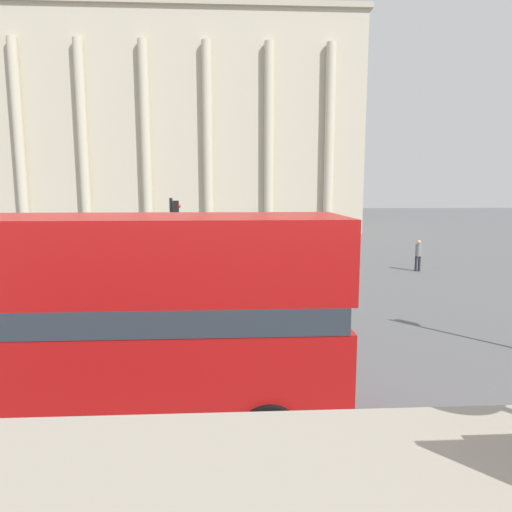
{
  "coord_description": "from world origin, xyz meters",
  "views": [
    {
      "loc": [
        -0.24,
        -2.57,
        4.5
      ],
      "look_at": [
        0.72,
        15.41,
        1.81
      ],
      "focal_mm": 32.0,
      "sensor_mm": 36.0,
      "label": 1
    }
  ],
  "objects_px": {
    "plaza_building_left": "(185,131)",
    "pedestrian_grey": "(418,253)",
    "double_decker_bus": "(28,315)",
    "pedestrian_red": "(186,269)",
    "traffic_light_mid": "(174,237)"
  },
  "relations": [
    {
      "from": "plaza_building_left",
      "to": "pedestrian_red",
      "type": "height_order",
      "value": "plaza_building_left"
    },
    {
      "from": "double_decker_bus",
      "to": "traffic_light_mid",
      "type": "distance_m",
      "value": 9.23
    },
    {
      "from": "plaza_building_left",
      "to": "traffic_light_mid",
      "type": "height_order",
      "value": "plaza_building_left"
    },
    {
      "from": "plaza_building_left",
      "to": "pedestrian_red",
      "type": "relative_size",
      "value": 20.71
    },
    {
      "from": "plaza_building_left",
      "to": "pedestrian_grey",
      "type": "bearing_deg",
      "value": -61.43
    },
    {
      "from": "double_decker_bus",
      "to": "pedestrian_grey",
      "type": "bearing_deg",
      "value": 42.63
    },
    {
      "from": "pedestrian_grey",
      "to": "plaza_building_left",
      "type": "bearing_deg",
      "value": 64.41
    },
    {
      "from": "pedestrian_red",
      "to": "pedestrian_grey",
      "type": "relative_size",
      "value": 1.02
    },
    {
      "from": "double_decker_bus",
      "to": "pedestrian_red",
      "type": "distance_m",
      "value": 11.69
    },
    {
      "from": "traffic_light_mid",
      "to": "pedestrian_red",
      "type": "xyz_separation_m",
      "value": [
        0.17,
        2.41,
        -1.67
      ]
    },
    {
      "from": "double_decker_bus",
      "to": "pedestrian_red",
      "type": "height_order",
      "value": "double_decker_bus"
    },
    {
      "from": "pedestrian_red",
      "to": "pedestrian_grey",
      "type": "bearing_deg",
      "value": 88.08
    },
    {
      "from": "plaza_building_left",
      "to": "traffic_light_mid",
      "type": "distance_m",
      "value": 35.71
    },
    {
      "from": "double_decker_bus",
      "to": "plaza_building_left",
      "type": "distance_m",
      "value": 44.62
    },
    {
      "from": "plaza_building_left",
      "to": "pedestrian_grey",
      "type": "height_order",
      "value": "plaza_building_left"
    }
  ]
}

